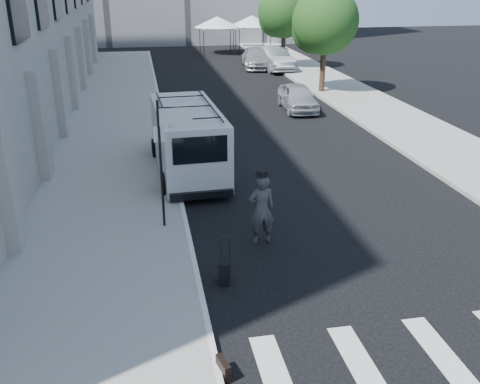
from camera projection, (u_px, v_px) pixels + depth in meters
name	position (u px, v px, depth m)	size (l,w,h in m)	color
ground	(285.00, 281.00, 12.37)	(120.00, 120.00, 0.00)	black
sidewalk_left	(116.00, 118.00, 26.18)	(4.50, 48.00, 0.15)	gray
sidewalk_right	(344.00, 91.00, 32.07)	(4.00, 56.00, 0.15)	gray
sign_pole	(168.00, 138.00, 13.88)	(1.03, 0.07, 3.50)	black
tree_near	(323.00, 24.00, 30.48)	(3.80, 3.83, 6.03)	black
tree_far	(282.00, 13.00, 38.67)	(3.80, 3.83, 6.03)	black
tent_left	(217.00, 22.00, 46.61)	(4.00, 4.00, 3.20)	black
tent_right	(252.00, 21.00, 47.61)	(4.00, 4.00, 3.20)	black
businessman	(262.00, 209.00, 13.81)	(0.69, 0.46, 1.90)	#3B3A3D
briefcase	(223.00, 369.00, 9.38)	(0.12, 0.44, 0.34)	black
suitcase	(225.00, 271.00, 12.22)	(0.33, 0.44, 1.09)	black
cargo_van	(187.00, 139.00, 18.76)	(2.45, 6.39, 2.37)	silver
parked_car_a	(298.00, 97.00, 27.70)	(1.60, 3.97, 1.35)	#A5A9AD
parked_car_b	(274.00, 59.00, 39.25)	(1.76, 5.05, 1.66)	slate
parked_car_c	(257.00, 58.00, 40.36)	(2.05, 5.05, 1.47)	#94979B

